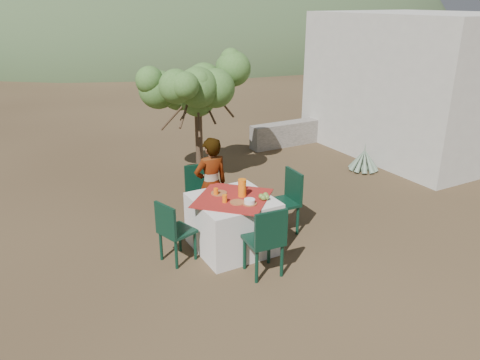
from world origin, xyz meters
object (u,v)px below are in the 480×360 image
Objects in this scene: table at (233,223)px; chair_right at (287,199)px; juice_pitcher at (242,188)px; chair_near at (266,239)px; chair_left at (173,229)px; agave at (364,160)px; guesthouse at (418,84)px; person at (211,185)px; shrub_tree at (199,93)px; chair_far at (200,191)px.

chair_right is at bearing 4.64° from table.
juice_pitcher is (0.13, -0.02, 0.50)m from table.
chair_left is at bearing -39.95° from chair_near.
chair_right is 0.88m from juice_pitcher.
guesthouse is (2.00, 0.63, 1.28)m from agave.
shrub_tree reaches higher than person.
agave is (3.78, 2.35, -0.30)m from chair_near.
person is 2.23× the size of agave.
juice_pitcher is (0.17, -1.03, 0.39)m from chair_far.
table is 0.52m from juice_pitcher.
chair_near is 3.81× the size of juice_pitcher.
table is 1.02m from chair_far.
guesthouse is (4.88, 2.07, 0.98)m from chair_right.
chair_left is at bearing -162.40° from agave.
guesthouse is (5.81, 2.15, 1.12)m from table.
chair_left is 7.07m from guesthouse.
shrub_tree is 8.60× the size of juice_pitcher.
person is (-0.04, 1.49, 0.20)m from chair_near.
chair_far is 6.04m from guesthouse.
chair_right is at bearing -85.39° from shrub_tree.
person is 0.68× the size of shrub_tree.
chair_near is 1.09× the size of chair_left.
chair_right is (0.91, 0.90, 0.00)m from chair_near.
chair_right is at bearing 6.74° from juice_pitcher.
guesthouse reaches higher than agave.
juice_pitcher is (-5.68, -2.17, -0.62)m from guesthouse.
table is 3.04m from shrub_tree.
chair_near is at bearing 90.28° from person.
shrub_tree is at bearing 77.51° from juice_pitcher.
chair_far is (-0.04, 1.02, 0.12)m from table.
person is at bearing -110.28° from shrub_tree.
chair_near is 0.65× the size of person.
guesthouse is (6.67, 2.11, 1.02)m from chair_left.
chair_right is at bearing -153.27° from agave.
table is 0.95m from chair_right.
chair_far is at bearing -169.05° from guesthouse.
shrub_tree reaches higher than juice_pitcher.
chair_left is (-0.82, -0.97, -0.02)m from chair_far.
juice_pitcher is at bearing -159.11° from guesthouse.
guesthouse is at bearing 20.89° from juice_pitcher.
table is 1.46× the size of chair_far.
chair_near is at bearing -151.82° from chair_left.
chair_near is 0.44× the size of shrub_tree.
chair_far is at bearing 99.51° from juice_pitcher.
chair_right is 0.66× the size of person.
person is 5.85× the size of juice_pitcher.
table is at bearing -159.71° from guesthouse.
chair_near reaches higher than agave.
table reaches higher than agave.
chair_far is 3.64× the size of juice_pitcher.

